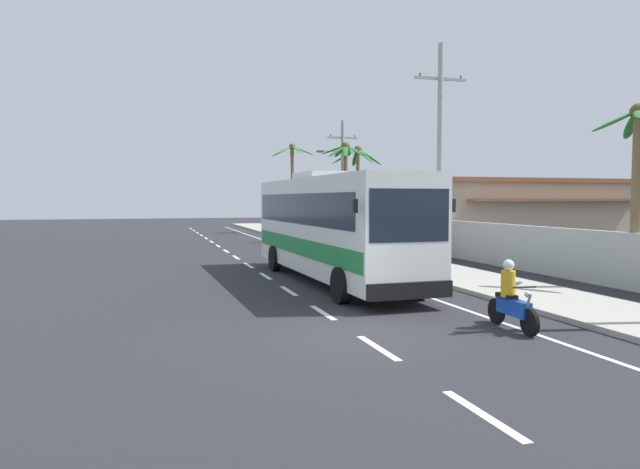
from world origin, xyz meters
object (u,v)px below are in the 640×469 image
(palm_nearest, at_px, (292,168))
(roadside_building, at_px, (508,213))
(palm_second, at_px, (358,171))
(pedestrian_midwalk, at_px, (326,232))
(palm_fourth, at_px, (345,169))
(utility_pole_mid, at_px, (440,150))
(pedestrian_near_kerb, at_px, (344,233))
(utility_pole_far, at_px, (342,177))
(palm_third, at_px, (638,162))
(motorcycle_beside_bus, at_px, (511,301))
(coach_bus_foreground, at_px, (332,224))

(palm_nearest, bearing_deg, roadside_building, -63.89)
(roadside_building, bearing_deg, palm_second, 126.91)
(pedestrian_midwalk, xyz_separation_m, palm_nearest, (1.98, 16.20, 4.65))
(palm_nearest, xyz_separation_m, palm_fourth, (0.01, -14.11, -0.74))
(utility_pole_mid, distance_m, palm_fourth, 11.72)
(pedestrian_near_kerb, xyz_separation_m, utility_pole_far, (2.21, 6.80, 3.37))
(palm_second, bearing_deg, roadside_building, -53.09)
(pedestrian_near_kerb, relative_size, roadside_building, 0.11)
(pedestrian_midwalk, height_order, palm_third, palm_third)
(motorcycle_beside_bus, relative_size, palm_fourth, 0.30)
(palm_second, bearing_deg, coach_bus_foreground, -112.89)
(palm_nearest, height_order, palm_third, palm_nearest)
(utility_pole_far, distance_m, palm_fourth, 2.25)
(palm_fourth, bearing_deg, utility_pole_far, 77.13)
(palm_second, bearing_deg, palm_fourth, -119.58)
(palm_second, height_order, roadside_building, palm_second)
(pedestrian_near_kerb, xyz_separation_m, palm_third, (4.46, -15.88, 3.08))
(pedestrian_near_kerb, distance_m, palm_third, 16.78)
(coach_bus_foreground, distance_m, pedestrian_near_kerb, 11.97)
(palm_third, distance_m, palm_fourth, 20.74)
(palm_second, bearing_deg, utility_pole_far, -131.84)
(palm_third, height_order, palm_fourth, palm_fourth)
(pedestrian_near_kerb, relative_size, palm_second, 0.25)
(pedestrian_near_kerb, distance_m, utility_pole_far, 7.90)
(pedestrian_near_kerb, height_order, utility_pole_mid, utility_pole_mid)
(palm_nearest, distance_m, palm_fourth, 14.13)
(palm_fourth, bearing_deg, pedestrian_near_kerb, -110.28)
(palm_nearest, distance_m, roadside_building, 20.99)
(roadside_building, bearing_deg, palm_fourth, 153.86)
(utility_pole_mid, bearing_deg, motorcycle_beside_bus, -111.36)
(utility_pole_far, xyz_separation_m, palm_nearest, (-0.50, 11.97, 1.22))
(motorcycle_beside_bus, relative_size, utility_pole_mid, 0.20)
(motorcycle_beside_bus, xyz_separation_m, utility_pole_mid, (4.90, 12.52, 4.54))
(roadside_building, bearing_deg, utility_pole_mid, -140.11)
(palm_nearest, bearing_deg, palm_fourth, -89.97)
(pedestrian_near_kerb, relative_size, palm_nearest, 0.22)
(palm_nearest, relative_size, roadside_building, 0.48)
(pedestrian_near_kerb, height_order, palm_second, palm_second)
(utility_pole_far, bearing_deg, pedestrian_near_kerb, -108.01)
(motorcycle_beside_bus, distance_m, utility_pole_mid, 14.19)
(palm_second, distance_m, roadside_building, 11.41)
(pedestrian_midwalk, bearing_deg, utility_pole_far, -2.01)
(palm_third, bearing_deg, utility_pole_mid, 104.74)
(palm_third, bearing_deg, palm_second, 90.62)
(coach_bus_foreground, distance_m, utility_pole_mid, 8.23)
(coach_bus_foreground, relative_size, palm_fourth, 1.86)
(coach_bus_foreground, height_order, palm_third, palm_third)
(motorcycle_beside_bus, bearing_deg, palm_fourth, 79.53)
(utility_pole_far, xyz_separation_m, roadside_building, (8.61, -6.60, -2.36))
(palm_fourth, bearing_deg, utility_pole_mid, -87.94)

